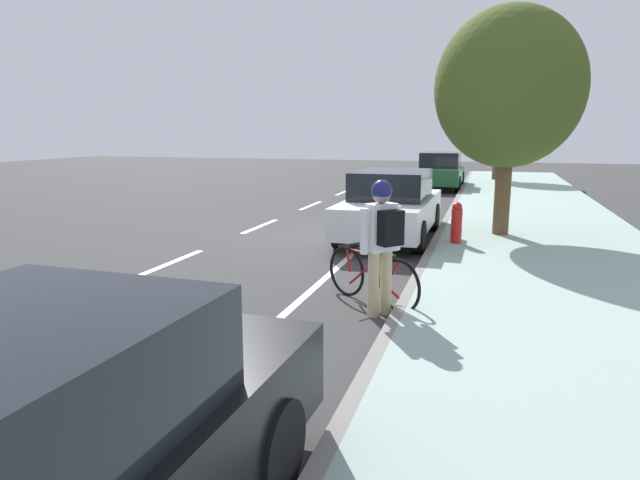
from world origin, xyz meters
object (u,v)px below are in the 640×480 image
Objects in this scene: parked_sedan_green_far at (440,171)px; street_tree_far_end at (499,118)px; fire_hydrant at (457,222)px; parked_sedan_white_mid at (391,205)px; cyclist_with_backpack at (382,234)px; bicycle_at_curb at (372,277)px; street_tree_mid_block at (509,88)px.

street_tree_far_end is at bearing 60.64° from parked_sedan_green_far.
fire_hydrant is (1.39, -12.38, -0.21)m from parked_sedan_green_far.
parked_sedan_white_mid is 2.49× the size of cyclist_with_backpack.
bicycle_at_curb is (0.57, -4.87, -0.36)m from parked_sedan_white_mid.
bicycle_at_curb is at bearing -107.89° from street_tree_mid_block.
bicycle_at_curb is 0.84× the size of cyclist_with_backpack.
fire_hydrant is at bearing 77.89° from bicycle_at_curb.
fire_hydrant is at bearing -93.08° from street_tree_far_end.
cyclist_with_backpack is at bearing -104.64° from street_tree_mid_block.
parked_sedan_green_far is 11.54m from street_tree_mid_block.
street_tree_mid_block reaches higher than parked_sedan_green_far.
parked_sedan_white_mid is 1.00× the size of parked_sedan_green_far.
cyclist_with_backpack is at bearing -94.24° from street_tree_far_end.
cyclist_with_backpack is 21.21m from street_tree_far_end.
parked_sedan_white_mid is 5.41m from cyclist_with_backpack.
street_tree_far_end is at bearing 90.00° from street_tree_mid_block.
street_tree_mid_block is at bearing 15.30° from parked_sedan_white_mid.
street_tree_far_end is (2.28, 4.05, 2.25)m from parked_sedan_green_far.
parked_sedan_white_mid is 11.68m from parked_sedan_green_far.
parked_sedan_green_far is 5.17m from street_tree_far_end.
cyclist_with_backpack reaches higher than bicycle_at_curb.
parked_sedan_green_far is 0.91× the size of street_tree_mid_block.
bicycle_at_curb is 4.27m from fire_hydrant.
street_tree_far_end reaches higher than fire_hydrant.
parked_sedan_white_mid is 4.92m from bicycle_at_curb.
street_tree_mid_block is at bearing -90.00° from street_tree_far_end.
cyclist_with_backpack is at bearing -81.57° from parked_sedan_white_mid.
fire_hydrant is (0.90, 4.17, 0.16)m from bicycle_at_curb.
parked_sedan_white_mid is at bearing -98.51° from street_tree_far_end.
cyclist_with_backpack is at bearing -87.59° from parked_sedan_green_far.
cyclist_with_backpack reaches higher than parked_sedan_green_far.
parked_sedan_green_far is 17.03m from cyclist_with_backpack.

